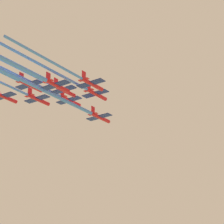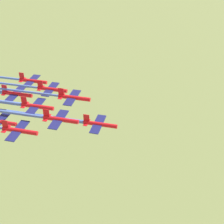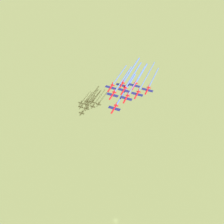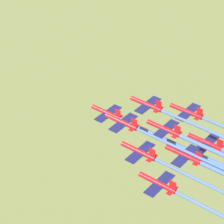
# 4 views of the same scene
# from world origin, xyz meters

# --- Properties ---
(jet_0) EXTENTS (10.18, 10.37, 3.68)m
(jet_0) POSITION_xyz_m (-30.67, 17.49, 149.06)
(jet_0) COLOR red
(jet_1) EXTENTS (10.18, 10.37, 3.68)m
(jet_1) POSITION_xyz_m (-31.14, 29.59, 153.83)
(jet_1) COLOR red
(jet_2) EXTENTS (10.18, 10.37, 3.68)m
(jet_2) POSITION_xyz_m (-41.48, 22.96, 153.35)
(jet_2) COLOR red
(jet_3) EXTENTS (10.18, 10.37, 3.68)m
(jet_3) POSITION_xyz_m (-31.62, 41.70, 152.28)
(jet_3) COLOR red
(jet_4) EXTENTS (10.18, 10.37, 3.68)m
(jet_4) POSITION_xyz_m (-41.95, 35.06, 152.66)
(jet_4) COLOR red
(jet_5) EXTENTS (10.18, 10.37, 3.68)m
(jet_5) POSITION_xyz_m (-52.29, 28.42, 151.85)
(jet_5) COLOR red
(jet_6) EXTENTS (10.18, 10.37, 3.68)m
(jet_6) POSITION_xyz_m (-32.09, 53.81, 151.20)
(jet_6) COLOR red
(jet_7) EXTENTS (10.18, 10.37, 3.68)m
(jet_7) POSITION_xyz_m (-42.43, 47.17, 152.42)
(jet_7) COLOR red
(jet_8) EXTENTS (10.18, 10.37, 3.68)m
(jet_8) POSITION_xyz_m (-52.77, 40.53, 149.02)
(jet_8) COLOR red
(smoke_trail_0) EXTENTS (27.06, 41.22, 1.19)m
(smoke_trail_0) POSITION_xyz_m (-46.42, 42.01, 149.01)
(smoke_trail_0) COLOR #4C72D8
(smoke_trail_1) EXTENTS (26.79, 41.12, 0.79)m
(smoke_trail_1) POSITION_xyz_m (-46.93, 54.18, 153.78)
(smoke_trail_1) COLOR #4C72D8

